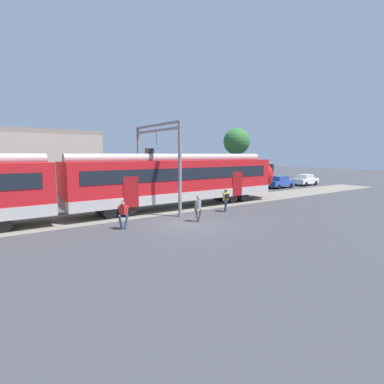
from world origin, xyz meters
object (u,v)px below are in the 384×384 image
Objects in this scene: parked_car_black at (251,184)px; parked_car_blue at (280,182)px; pedestrian_yellow at (226,199)px; pedestrian_grey at (198,206)px; parked_car_white at (306,180)px; commuter_train at (70,186)px; pedestrian_red at (123,212)px.

parked_car_blue is at bearing -2.53° from parked_car_black.
pedestrian_yellow is at bearing -144.58° from parked_car_black.
pedestrian_grey is 0.41× the size of parked_car_blue.
pedestrian_grey is 27.53m from parked_car_white.
commuter_train is 32.61m from parked_car_white.
parked_car_black is at bearing 23.74° from pedestrian_red.
parked_car_black and parked_car_white have the same top height.
pedestrian_red is at bearing -161.12° from parked_car_blue.
parked_car_white is at bearing 20.19° from pedestrian_grey.
pedestrian_grey is at bearing -38.78° from commuter_train.
parked_car_black is at bearing 177.47° from parked_car_blue.
pedestrian_red is (1.85, -4.25, -1.26)m from commuter_train.
pedestrian_red is 31.62m from parked_car_white.
parked_car_white is (25.83, 9.50, -0.21)m from pedestrian_grey.
pedestrian_grey is at bearing -157.73° from pedestrian_yellow.
pedestrian_grey is 22.20m from parked_car_blue.
commuter_train is 9.43× the size of parked_car_blue.
pedestrian_yellow is 0.41× the size of parked_car_blue.
parked_car_black is (21.57, 4.43, -1.47)m from commuter_train.
pedestrian_yellow is at bearing 22.27° from pedestrian_grey.
pedestrian_yellow is at bearing -154.36° from parked_car_blue.
parked_car_blue is at bearing 25.64° from pedestrian_yellow.
pedestrian_yellow is 0.41× the size of parked_car_black.
parked_car_black is at bearing 11.59° from commuter_train.
pedestrian_grey is 17.92m from parked_car_black.
parked_car_blue is at bearing 18.88° from pedestrian_red.
parked_car_black and parked_car_blue have the same top height.
pedestrian_red is 1.00× the size of pedestrian_grey.
parked_car_black is (15.12, 9.61, -0.21)m from pedestrian_grey.
pedestrian_red reaches higher than parked_car_black.
pedestrian_yellow is (3.76, 1.54, 0.00)m from pedestrian_grey.
parked_car_black is 10.72m from parked_car_white.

